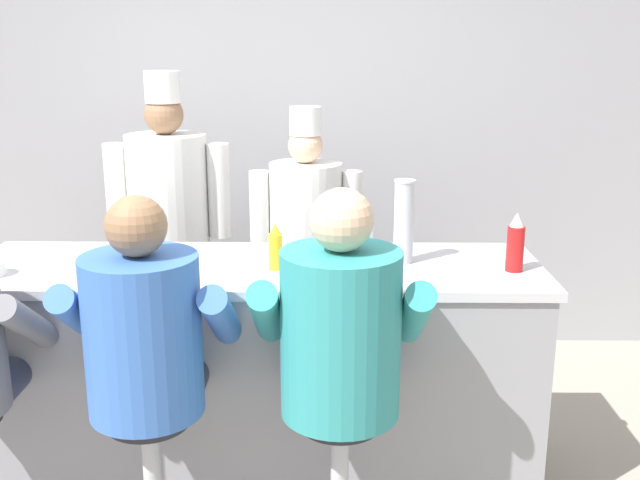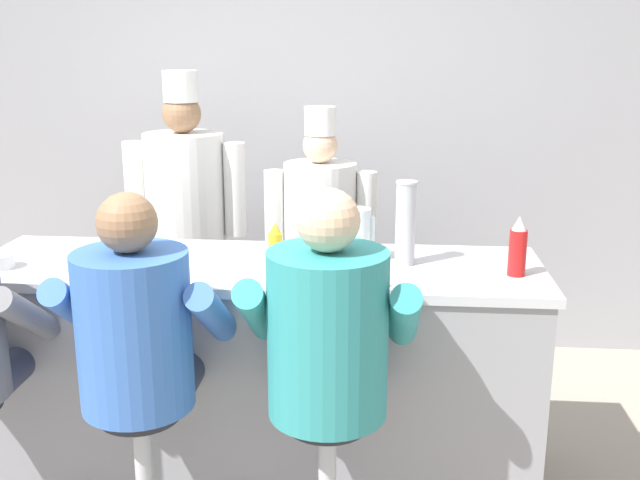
# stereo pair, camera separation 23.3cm
# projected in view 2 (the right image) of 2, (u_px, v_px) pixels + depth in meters

# --- Properties ---
(wall_back) EXTENTS (10.00, 0.06, 2.70)m
(wall_back) POSITION_uv_depth(u_px,v_px,m) (300.00, 141.00, 4.79)
(wall_back) COLOR #99999E
(wall_back) RESTS_ON ground_plane
(diner_counter) EXTENTS (2.48, 0.73, 1.04)m
(diner_counter) POSITION_uv_depth(u_px,v_px,m) (259.00, 372.00, 3.38)
(diner_counter) COLOR gray
(diner_counter) RESTS_ON ground_plane
(ketchup_bottle_red) EXTENTS (0.07, 0.07, 0.25)m
(ketchup_bottle_red) POSITION_uv_depth(u_px,v_px,m) (518.00, 248.00, 3.05)
(ketchup_bottle_red) COLOR red
(ketchup_bottle_red) RESTS_ON diner_counter
(mustard_bottle_yellow) EXTENTS (0.06, 0.06, 0.20)m
(mustard_bottle_yellow) POSITION_uv_depth(u_px,v_px,m) (275.00, 247.00, 3.16)
(mustard_bottle_yellow) COLOR yellow
(mustard_bottle_yellow) RESTS_ON diner_counter
(hot_sauce_bottle_orange) EXTENTS (0.03, 0.03, 0.14)m
(hot_sauce_bottle_orange) POSITION_uv_depth(u_px,v_px,m) (286.00, 260.00, 3.07)
(hot_sauce_bottle_orange) COLOR orange
(hot_sauce_bottle_orange) RESTS_ON diner_counter
(water_pitcher_clear) EXTENTS (0.14, 0.12, 0.24)m
(water_pitcher_clear) POSITION_uv_depth(u_px,v_px,m) (357.00, 235.00, 3.25)
(water_pitcher_clear) COLOR silver
(water_pitcher_clear) RESTS_ON diner_counter
(breakfast_plate) EXTENTS (0.24, 0.24, 0.05)m
(breakfast_plate) POSITION_uv_depth(u_px,v_px,m) (135.00, 258.00, 3.27)
(breakfast_plate) COLOR white
(breakfast_plate) RESTS_ON diner_counter
(coffee_mug_tan) EXTENTS (0.14, 0.09, 0.09)m
(coffee_mug_tan) POSITION_uv_depth(u_px,v_px,m) (362.00, 276.00, 2.92)
(coffee_mug_tan) COLOR beige
(coffee_mug_tan) RESTS_ON diner_counter
(cup_stack_steel) EXTENTS (0.09, 0.09, 0.36)m
(cup_stack_steel) POSITION_uv_depth(u_px,v_px,m) (406.00, 223.00, 3.19)
(cup_stack_steel) COLOR #B7BABF
(cup_stack_steel) RESTS_ON diner_counter
(diner_seated_blue) EXTENTS (0.63, 0.62, 1.47)m
(diner_seated_blue) POSITION_uv_depth(u_px,v_px,m) (138.00, 337.00, 2.73)
(diner_seated_blue) COLOR #B2B5BA
(diner_seated_blue) RESTS_ON ground_plane
(diner_seated_teal) EXTENTS (0.65, 0.64, 1.50)m
(diner_seated_teal) POSITION_uv_depth(u_px,v_px,m) (328.00, 340.00, 2.67)
(diner_seated_teal) COLOR #B2B5BA
(diner_seated_teal) RESTS_ON ground_plane
(cook_in_whites_near) EXTENTS (0.71, 0.45, 1.81)m
(cook_in_whites_near) POSITION_uv_depth(u_px,v_px,m) (186.00, 214.00, 4.33)
(cook_in_whites_near) COLOR #232328
(cook_in_whites_near) RESTS_ON ground_plane
(cook_in_whites_far) EXTENTS (0.63, 0.41, 1.62)m
(cook_in_whites_far) POSITION_uv_depth(u_px,v_px,m) (320.00, 236.00, 4.26)
(cook_in_whites_far) COLOR #232328
(cook_in_whites_far) RESTS_ON ground_plane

